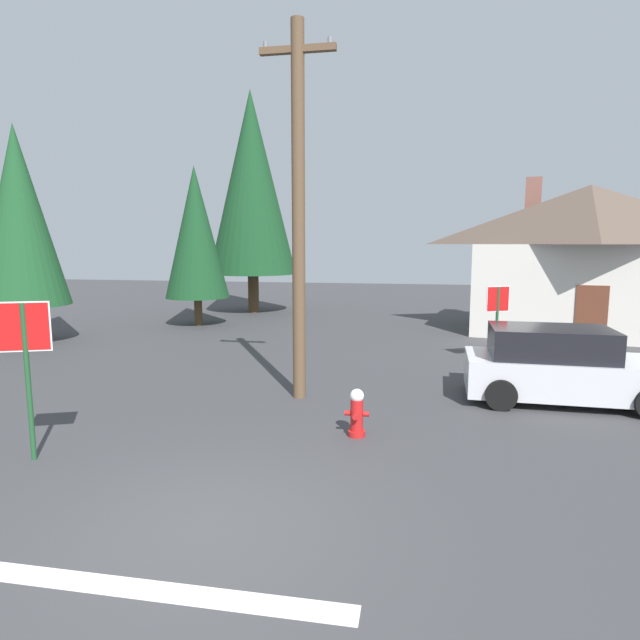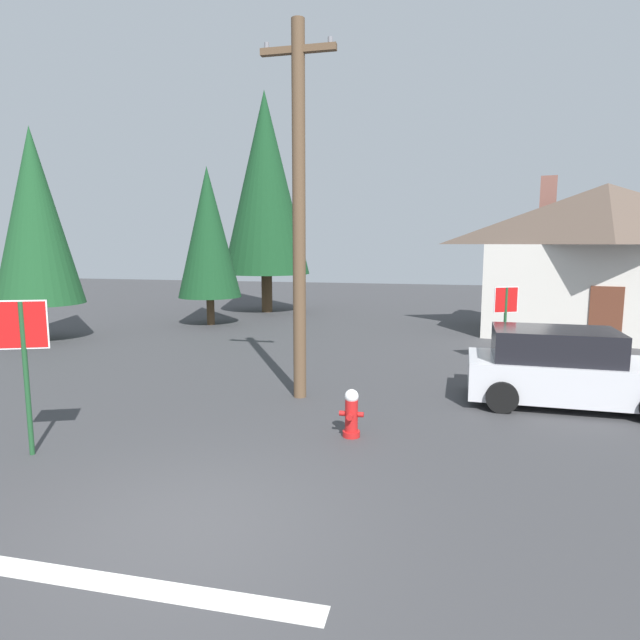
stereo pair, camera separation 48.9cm
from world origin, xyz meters
The scene contains 11 objects.
ground_plane centered at (0.00, 0.00, -0.05)m, with size 80.00×80.00×0.10m, color #38383A.
lane_stop_bar centered at (0.03, -1.23, 0.00)m, with size 3.95×0.30×0.01m, color silver.
stop_sign_near centered at (-3.48, 1.42, 1.81)m, with size 0.72×0.31×2.52m.
fire_hydrant centered at (1.42, 3.40, 0.42)m, with size 0.43×0.37×0.86m.
utility_pole centered at (-0.12, 5.59, 4.12)m, with size 1.60×0.28×7.90m.
stop_sign_far centered at (4.63, 10.01, 1.57)m, with size 0.66×0.34×2.20m.
house centered at (8.58, 16.06, 2.88)m, with size 9.34×6.81×5.98m.
parked_car centered at (5.47, 6.31, 0.77)m, with size 4.15×2.16×1.61m.
pine_tree_tall_left centered at (-10.74, 10.27, 4.29)m, with size 2.92×2.92×7.29m.
pine_tree_mid_left centered at (-6.60, 15.09, 3.82)m, with size 2.60×2.60×6.50m.
pine_tree_short_left centered at (-5.66, 19.66, 6.24)m, with size 4.24×4.24×10.60m.
Camera 2 is at (2.95, -5.57, 3.39)m, focal length 30.03 mm.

